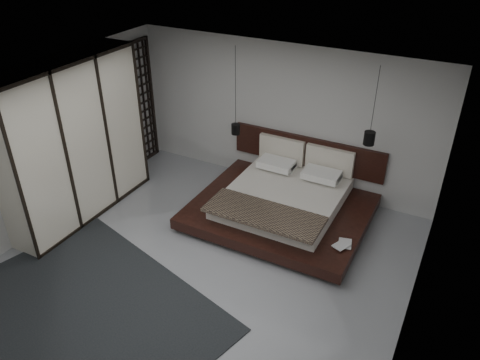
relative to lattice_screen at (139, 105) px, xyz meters
The scene contains 14 objects.
floor 4.05m from the lattice_screen, 39.71° to the right, with size 6.00×6.00×0.00m, color #92959A.
ceiling 4.12m from the lattice_screen, 39.71° to the right, with size 6.00×6.00×0.00m, color white.
wall_back 3.00m from the lattice_screen, 10.56° to the left, with size 6.00×6.00×0.00m, color #B7B6B4.
wall_front 6.20m from the lattice_screen, 61.57° to the right, with size 6.00×6.00×0.00m, color #B7B6B4.
wall_left 2.45m from the lattice_screen, 91.17° to the right, with size 6.00×6.00×0.00m, color #B7B6B4.
wall_right 6.44m from the lattice_screen, 22.38° to the right, with size 6.00×6.00×0.00m, color #B7B6B4.
lattice_screen is the anchor object (origin of this frame).
bed 3.69m from the lattice_screen, ahead, with size 2.98×2.48×1.11m.
book_lower 5.00m from the lattice_screen, 14.58° to the right, with size 0.20×0.27×0.03m, color #99724C.
book_upper 4.98m from the lattice_screen, 15.01° to the right, with size 0.19×0.26×0.02m, color #99724C.
pendant_left 2.29m from the lattice_screen, ahead, with size 0.16×0.16×1.65m.
pendant_right 4.75m from the lattice_screen, ahead, with size 0.18×0.18×1.31m.
wardrobe 2.10m from the lattice_screen, 83.11° to the right, with size 0.67×2.85×2.80m.
rug 4.66m from the lattice_screen, 62.98° to the right, with size 3.75×2.68×0.02m, color black.
Camera 1 is at (3.13, -4.63, 4.85)m, focal length 35.00 mm.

